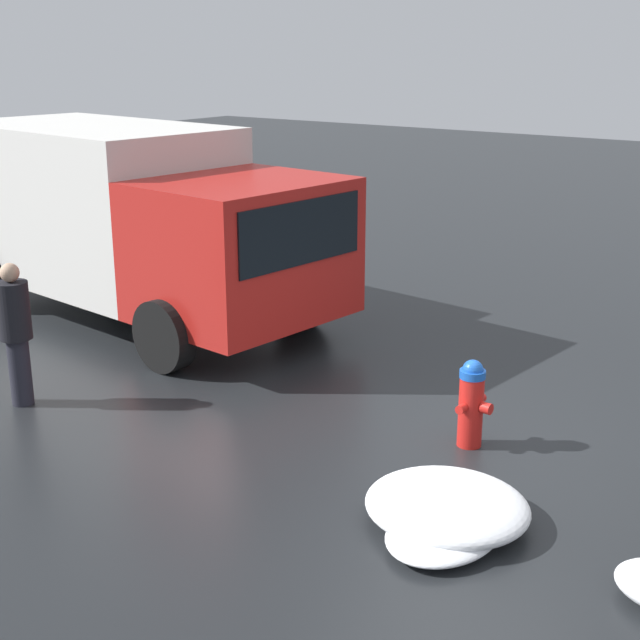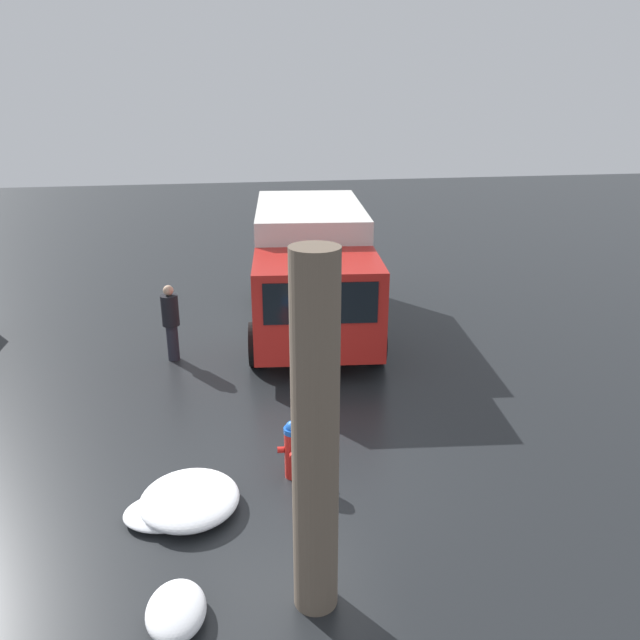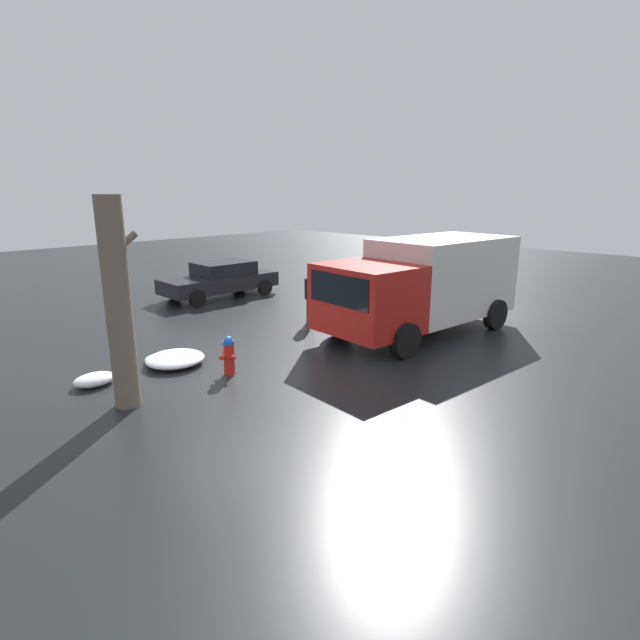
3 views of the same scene
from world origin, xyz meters
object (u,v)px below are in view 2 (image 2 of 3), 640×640
at_px(fire_hydrant, 293,448).
at_px(delivery_truck, 311,265).
at_px(tree_trunk, 315,442).
at_px(pedestrian, 171,320).

bearing_deg(fire_hydrant, delivery_truck, 173.65).
bearing_deg(fire_hydrant, tree_trunk, 3.70).
height_order(fire_hydrant, delivery_truck, delivery_truck).
bearing_deg(pedestrian, tree_trunk, -74.98).
height_order(delivery_truck, pedestrian, delivery_truck).
distance_m(tree_trunk, pedestrian, 7.22).
bearing_deg(fire_hydrant, pedestrian, -152.05).
bearing_deg(delivery_truck, tree_trunk, 87.39).
bearing_deg(tree_trunk, pedestrian, 15.59).
distance_m(fire_hydrant, pedestrian, 4.92).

